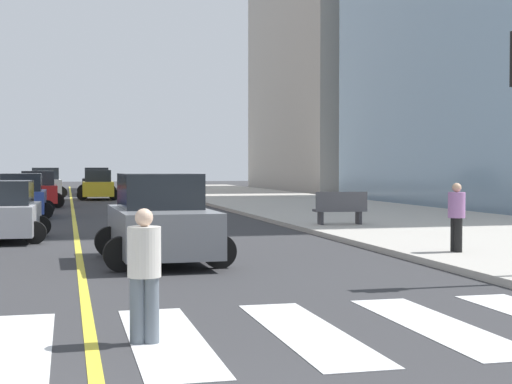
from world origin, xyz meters
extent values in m
cube|color=#B2ADA3|center=(12.20, 20.00, 0.07)|extent=(10.00, 120.00, 0.15)
cube|color=silver|center=(-0.90, 4.00, 0.01)|extent=(0.90, 4.00, 0.01)
cube|color=silver|center=(0.90, 4.00, 0.01)|extent=(0.90, 4.00, 0.01)
cube|color=silver|center=(2.70, 4.00, 0.01)|extent=(0.90, 4.00, 0.01)
cube|color=silver|center=(4.50, 4.00, 0.01)|extent=(0.90, 4.00, 0.01)
cube|color=yellow|center=(0.00, 40.00, 0.01)|extent=(0.16, 80.00, 0.01)
cube|color=#B2ADA3|center=(27.45, 62.63, 13.65)|extent=(18.00, 24.00, 27.30)
cube|color=red|center=(-1.76, 37.25, 0.70)|extent=(2.06, 4.33, 0.92)
cube|color=#1E2328|center=(-1.75, 37.00, 1.52)|extent=(1.69, 2.18, 0.77)
cylinder|color=black|center=(-0.82, 38.61, 0.35)|extent=(0.70, 0.24, 0.69)
cylinder|color=black|center=(-2.79, 38.55, 0.35)|extent=(0.70, 0.24, 0.69)
cylinder|color=black|center=(-0.74, 35.96, 0.35)|extent=(0.70, 0.24, 0.69)
cylinder|color=black|center=(-2.71, 35.90, 0.35)|extent=(0.70, 0.24, 0.69)
cube|color=gold|center=(1.70, 46.00, 0.70)|extent=(2.07, 4.35, 0.92)
cube|color=#1E2328|center=(1.71, 46.26, 1.53)|extent=(1.70, 2.19, 0.78)
cylinder|color=black|center=(0.67, 44.70, 0.35)|extent=(0.70, 0.25, 0.70)
cylinder|color=black|center=(2.65, 44.64, 0.35)|extent=(0.70, 0.25, 0.70)
cylinder|color=black|center=(0.75, 47.36, 0.35)|extent=(0.70, 0.25, 0.70)
cylinder|color=black|center=(2.73, 47.30, 0.35)|extent=(0.70, 0.25, 0.70)
cube|color=#2D479E|center=(-2.09, 28.31, 0.68)|extent=(1.87, 4.13, 0.89)
cube|color=#1E2328|center=(-2.09, 28.06, 1.47)|extent=(1.58, 2.07, 0.75)
cylinder|color=black|center=(-1.13, 29.59, 0.33)|extent=(0.67, 0.22, 0.67)
cylinder|color=black|center=(-3.04, 29.59, 0.33)|extent=(0.67, 0.22, 0.67)
cylinder|color=black|center=(-1.13, 27.03, 0.33)|extent=(0.67, 0.22, 0.67)
cube|color=#B7B7BC|center=(-1.98, 17.83, 0.63)|extent=(1.87, 3.91, 0.83)
cube|color=#1E2328|center=(-1.99, 17.60, 1.38)|extent=(1.53, 1.98, 0.70)
cylinder|color=black|center=(-1.05, 19.00, 0.31)|extent=(0.63, 0.22, 0.62)
cylinder|color=black|center=(-1.13, 16.61, 0.31)|extent=(0.63, 0.22, 0.62)
cube|color=black|center=(1.97, 55.61, 0.76)|extent=(2.27, 4.71, 0.99)
cube|color=#1E2328|center=(1.98, 55.89, 1.65)|extent=(1.85, 2.38, 0.84)
cylinder|color=black|center=(0.84, 54.22, 0.37)|extent=(0.76, 0.27, 0.75)
cylinder|color=black|center=(2.98, 54.13, 0.37)|extent=(0.76, 0.27, 0.75)
cylinder|color=black|center=(0.96, 57.09, 0.37)|extent=(0.76, 0.27, 0.75)
cylinder|color=black|center=(3.09, 57.00, 0.37)|extent=(0.76, 0.27, 0.75)
cube|color=silver|center=(-1.74, 50.43, 0.76)|extent=(2.28, 4.71, 0.99)
cube|color=#1E2328|center=(-1.73, 50.16, 1.65)|extent=(1.86, 2.38, 0.84)
cylinder|color=black|center=(-0.73, 51.91, 0.37)|extent=(0.76, 0.27, 0.75)
cylinder|color=black|center=(-2.87, 51.82, 0.37)|extent=(0.76, 0.27, 0.75)
cylinder|color=black|center=(-0.61, 49.04, 0.37)|extent=(0.76, 0.27, 0.75)
cylinder|color=black|center=(-2.75, 48.96, 0.37)|extent=(0.76, 0.27, 0.75)
cube|color=slate|center=(1.75, 11.73, 0.72)|extent=(2.10, 4.45, 0.94)
cube|color=#1E2328|center=(1.75, 11.99, 1.57)|extent=(1.73, 2.24, 0.80)
cylinder|color=black|center=(0.78, 10.34, 0.36)|extent=(0.72, 0.25, 0.71)
cylinder|color=black|center=(2.81, 10.40, 0.36)|extent=(0.72, 0.25, 0.71)
cylinder|color=black|center=(0.70, 13.07, 0.36)|extent=(0.72, 0.25, 0.71)
cylinder|color=black|center=(2.73, 13.12, 0.36)|extent=(0.72, 0.25, 0.71)
cube|color=#47474C|center=(8.81, 19.63, 0.63)|extent=(1.84, 0.69, 0.08)
cube|color=#47474C|center=(8.79, 19.39, 0.97)|extent=(1.80, 0.19, 0.60)
cube|color=#2D2D33|center=(8.13, 19.68, 0.37)|extent=(0.13, 0.48, 0.44)
cube|color=#2D2D33|center=(9.48, 19.58, 0.37)|extent=(0.13, 0.48, 0.44)
cylinder|color=slate|center=(0.54, 3.85, 0.40)|extent=(0.18, 0.18, 0.80)
cylinder|color=slate|center=(0.70, 3.82, 0.40)|extent=(0.18, 0.18, 0.80)
cylinder|color=beige|center=(0.62, 3.83, 1.10)|extent=(0.40, 0.40, 0.60)
sphere|color=beige|center=(0.62, 3.83, 1.51)|extent=(0.22, 0.22, 0.22)
cylinder|color=black|center=(8.47, 10.91, 0.54)|extent=(0.18, 0.18, 0.79)
cylinder|color=black|center=(8.48, 10.75, 0.54)|extent=(0.18, 0.18, 0.79)
cylinder|color=#99669E|center=(8.48, 10.83, 1.24)|extent=(0.39, 0.39, 0.59)
sphere|color=tan|center=(8.48, 10.83, 1.64)|extent=(0.21, 0.21, 0.21)
camera|label=1|loc=(-0.27, -5.40, 2.11)|focal=54.36mm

